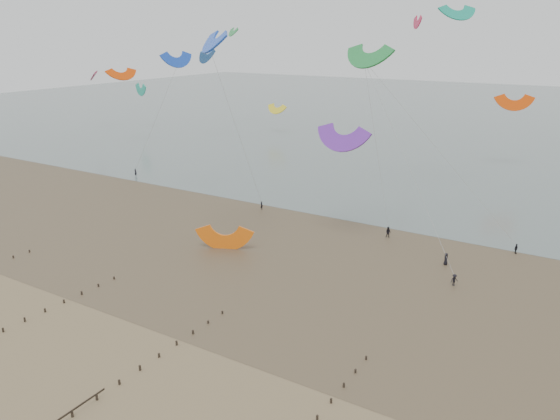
{
  "coord_description": "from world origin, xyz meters",
  "views": [
    {
      "loc": [
        39.32,
        -32.89,
        31.13
      ],
      "look_at": [
        2.1,
        28.0,
        8.0
      ],
      "focal_mm": 35.0,
      "sensor_mm": 36.0,
      "label": 1
    }
  ],
  "objects": [
    {
      "name": "ground",
      "position": [
        0.0,
        0.0,
        0.0
      ],
      "size": [
        500.0,
        500.0,
        0.0
      ],
      "primitive_type": "plane",
      "color": "brown",
      "rests_on": "ground"
    },
    {
      "name": "sea_and_shore",
      "position": [
        -4.08,
        34.4,
        0.01
      ],
      "size": [
        500.0,
        665.0,
        0.03
      ],
      "color": "#475654",
      "rests_on": "ground"
    },
    {
      "name": "kitesurfer_lead",
      "position": [
        -13.86,
        47.58,
        0.79
      ],
      "size": [
        0.67,
        0.55,
        1.58
      ],
      "primitive_type": "imported",
      "rotation": [
        0.0,
        0.0,
        2.8
      ],
      "color": "black",
      "rests_on": "ground"
    },
    {
      "name": "kitesurfers",
      "position": [
        29.49,
        46.83,
        0.86
      ],
      "size": [
        118.02,
        27.74,
        1.85
      ],
      "color": "black",
      "rests_on": "ground"
    },
    {
      "name": "grounded_kite",
      "position": [
        -7.98,
        28.4,
        0.0
      ],
      "size": [
        9.11,
        8.26,
        4.08
      ],
      "primitive_type": null,
      "rotation": [
        1.54,
        0.0,
        0.41
      ],
      "color": "orange",
      "rests_on": "ground"
    },
    {
      "name": "kites_airborne",
      "position": [
        -4.59,
        88.08,
        21.45
      ],
      "size": [
        247.57,
        125.42,
        42.14
      ],
      "color": "purple",
      "rests_on": "ground"
    }
  ]
}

